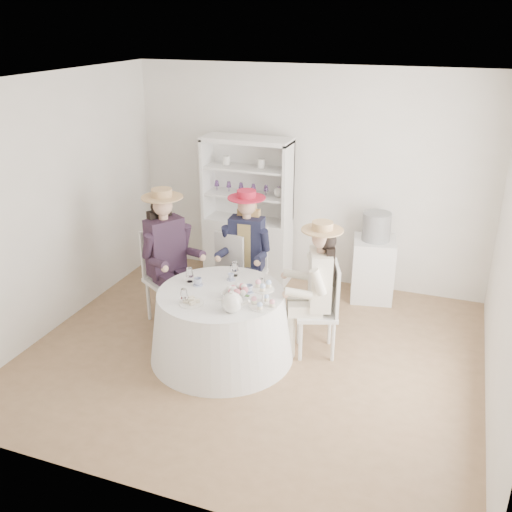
% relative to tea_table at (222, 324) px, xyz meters
% --- Properties ---
extents(ground, '(4.50, 4.50, 0.00)m').
position_rel_tea_table_xyz_m(ground, '(0.28, 0.13, -0.36)').
color(ground, brown).
rests_on(ground, ground).
extents(ceiling, '(4.50, 4.50, 0.00)m').
position_rel_tea_table_xyz_m(ceiling, '(0.28, 0.13, 2.34)').
color(ceiling, white).
rests_on(ceiling, wall_back).
extents(wall_back, '(4.50, 0.00, 4.50)m').
position_rel_tea_table_xyz_m(wall_back, '(0.28, 2.13, 0.99)').
color(wall_back, silver).
rests_on(wall_back, ground).
extents(wall_front, '(4.50, 0.00, 4.50)m').
position_rel_tea_table_xyz_m(wall_front, '(0.28, -1.87, 0.99)').
color(wall_front, silver).
rests_on(wall_front, ground).
extents(wall_left, '(0.00, 4.50, 4.50)m').
position_rel_tea_table_xyz_m(wall_left, '(-1.97, 0.13, 0.99)').
color(wall_left, silver).
rests_on(wall_left, ground).
extents(wall_right, '(0.00, 4.50, 4.50)m').
position_rel_tea_table_xyz_m(wall_right, '(2.53, 0.13, 0.99)').
color(wall_right, silver).
rests_on(wall_right, ground).
extents(tea_table, '(1.45, 1.45, 0.72)m').
position_rel_tea_table_xyz_m(tea_table, '(0.00, 0.00, 0.00)').
color(tea_table, white).
rests_on(tea_table, ground).
extents(hutch, '(1.19, 0.65, 1.86)m').
position_rel_tea_table_xyz_m(hutch, '(-0.42, 1.85, 0.30)').
color(hutch, silver).
rests_on(hutch, ground).
extents(side_table, '(0.57, 0.57, 0.76)m').
position_rel_tea_table_xyz_m(side_table, '(1.21, 1.82, 0.02)').
color(side_table, silver).
rests_on(side_table, ground).
extents(hatbox, '(0.41, 0.41, 0.33)m').
position_rel_tea_table_xyz_m(hatbox, '(1.21, 1.82, 0.57)').
color(hatbox, black).
rests_on(hatbox, side_table).
extents(guest_left, '(0.66, 0.61, 1.55)m').
position_rel_tea_table_xyz_m(guest_left, '(-0.83, 0.46, 0.52)').
color(guest_left, silver).
rests_on(guest_left, ground).
extents(guest_mid, '(0.54, 0.56, 1.47)m').
position_rel_tea_table_xyz_m(guest_mid, '(-0.09, 0.95, 0.48)').
color(guest_mid, silver).
rests_on(guest_mid, ground).
extents(guest_right, '(0.58, 0.54, 1.42)m').
position_rel_tea_table_xyz_m(guest_right, '(0.87, 0.39, 0.45)').
color(guest_right, silver).
rests_on(guest_right, ground).
extents(spare_chair, '(0.49, 0.49, 0.98)m').
position_rel_tea_table_xyz_m(spare_chair, '(-0.24, 0.97, 0.17)').
color(spare_chair, silver).
rests_on(spare_chair, ground).
extents(teacup_a, '(0.10, 0.10, 0.07)m').
position_rel_tea_table_xyz_m(teacup_a, '(-0.27, 0.06, 0.40)').
color(teacup_a, white).
rests_on(teacup_a, tea_table).
extents(teacup_b, '(0.08, 0.08, 0.06)m').
position_rel_tea_table_xyz_m(teacup_b, '(-0.01, 0.29, 0.39)').
color(teacup_b, white).
rests_on(teacup_b, tea_table).
extents(teacup_c, '(0.09, 0.09, 0.07)m').
position_rel_tea_table_xyz_m(teacup_c, '(0.26, 0.09, 0.40)').
color(teacup_c, white).
rests_on(teacup_c, tea_table).
extents(flower_bowl, '(0.28, 0.28, 0.06)m').
position_rel_tea_table_xyz_m(flower_bowl, '(0.18, -0.09, 0.39)').
color(flower_bowl, white).
rests_on(flower_bowl, tea_table).
extents(flower_arrangement, '(0.17, 0.17, 0.06)m').
position_rel_tea_table_xyz_m(flower_arrangement, '(0.20, -0.07, 0.44)').
color(flower_arrangement, pink).
rests_on(flower_arrangement, tea_table).
extents(table_teapot, '(0.27, 0.20, 0.21)m').
position_rel_tea_table_xyz_m(table_teapot, '(0.25, -0.32, 0.45)').
color(table_teapot, white).
rests_on(table_teapot, tea_table).
extents(sandwich_plate, '(0.23, 0.23, 0.05)m').
position_rel_tea_table_xyz_m(sandwich_plate, '(-0.16, -0.31, 0.38)').
color(sandwich_plate, white).
rests_on(sandwich_plate, tea_table).
extents(cupcake_stand, '(0.27, 0.27, 0.25)m').
position_rel_tea_table_xyz_m(cupcake_stand, '(0.49, -0.14, 0.45)').
color(cupcake_stand, white).
rests_on(cupcake_stand, tea_table).
extents(stemware_set, '(0.85, 0.82, 0.15)m').
position_rel_tea_table_xyz_m(stemware_set, '(0.00, 0.00, 0.44)').
color(stemware_set, white).
rests_on(stemware_set, tea_table).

